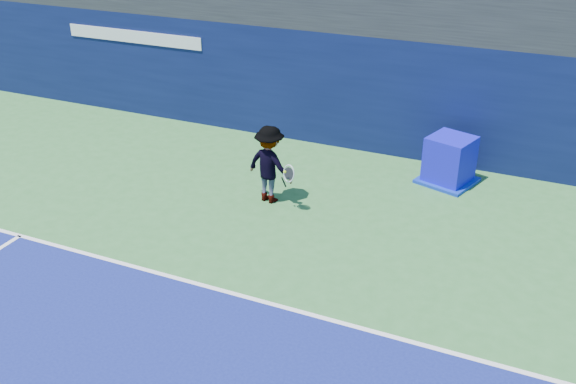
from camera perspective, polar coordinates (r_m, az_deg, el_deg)
name	(u,v)px	position (r m, az deg, el deg)	size (l,w,h in m)	color
baseline	(239,295)	(11.35, -4.40, -9.12)	(24.00, 0.10, 0.01)	white
stadium_band	(388,1)	(17.40, 8.89, 16.41)	(36.00, 3.00, 1.20)	black
back_wall_assembly	(372,91)	(16.96, 7.44, 8.91)	(36.00, 1.03, 3.00)	#0A123A
equipment_cart	(449,162)	(15.48, 14.14, 2.61)	(1.48, 1.48, 1.13)	#120EC6
tennis_player	(270,164)	(14.01, -1.64, 2.47)	(1.38, 0.88, 1.76)	silver
tennis_ball	(285,172)	(13.44, -0.29, 1.80)	(0.06, 0.06, 0.06)	#B2DA18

